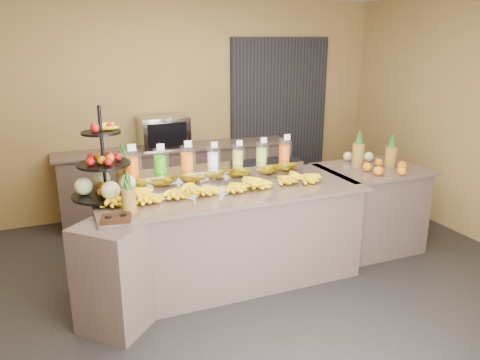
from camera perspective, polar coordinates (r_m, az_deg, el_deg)
ground at (r=4.51m, az=0.28°, el=-13.47°), size 6.00×6.00×0.00m
room_envelope at (r=4.71m, az=-1.28°, el=11.95°), size 6.04×5.02×2.82m
buffet_counter at (r=4.48m, az=-2.37°, el=-7.03°), size 2.75×1.25×0.93m
right_counter at (r=5.43m, az=15.45°, el=-3.28°), size 1.08×0.88×0.93m
back_ledge at (r=6.30m, az=-7.59°, el=-0.03°), size 3.10×0.55×0.93m
pitcher_tray at (r=4.59m, az=-3.30°, el=0.73°), size 1.85×0.30×0.15m
juice_pitcher_orange_a at (r=4.36m, az=-13.07°, el=1.92°), size 0.13×0.13×0.31m
juice_pitcher_green at (r=4.41m, az=-9.74°, el=2.18°), size 0.12×0.13×0.29m
juice_pitcher_orange_b at (r=4.47m, az=-6.49°, el=2.55°), size 0.12×0.13×0.30m
juice_pitcher_milk at (r=4.55m, az=-3.33°, el=2.72°), size 0.11×0.11×0.27m
juice_pitcher_lemon at (r=4.64m, az=-0.29°, el=3.00°), size 0.11×0.11×0.26m
juice_pitcher_lime at (r=4.74m, az=2.63°, el=3.32°), size 0.11×0.12×0.27m
juice_pitcher_orange_c at (r=4.85m, az=5.43°, el=3.63°), size 0.12×0.12×0.28m
banana_heap at (r=4.28m, az=-2.80°, el=-0.54°), size 2.08×0.19×0.17m
fruit_stand at (r=4.20m, az=-15.67°, el=0.53°), size 0.66×0.66×0.82m
condiment_caddy at (r=3.74m, az=-14.87°, el=-4.56°), size 0.25×0.21×0.03m
pineapple_left_a at (r=3.85m, az=-13.45°, el=-2.06°), size 0.12×0.12×0.36m
pineapple_left_b at (r=4.52m, az=-14.02°, el=1.26°), size 0.15×0.15×0.45m
right_fruit_pile at (r=5.24m, az=16.58°, el=2.16°), size 0.49×0.47×0.26m
oven_warmer at (r=6.10m, az=-9.30°, el=5.80°), size 0.62×0.44×0.40m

